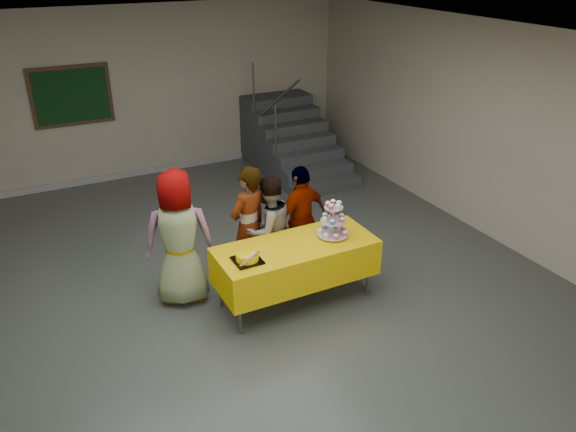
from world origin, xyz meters
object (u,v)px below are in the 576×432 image
(cupcake_stand, at_px, (333,222))
(bear_cake, at_px, (247,256))
(schoolchild_a, at_px, (179,238))
(schoolchild_b, at_px, (249,227))
(schoolchild_c, at_px, (268,230))
(staircase, at_px, (290,142))
(schoolchild_d, at_px, (301,218))
(noticeboard, at_px, (72,96))
(bake_table, at_px, (296,261))

(cupcake_stand, height_order, bear_cake, cupcake_stand)
(schoolchild_a, bearing_deg, schoolchild_b, -163.59)
(schoolchild_c, xyz_separation_m, staircase, (2.08, 3.48, -0.21))
(schoolchild_c, xyz_separation_m, schoolchild_d, (0.51, 0.09, 0.01))
(noticeboard, bearing_deg, bear_cake, -78.68)
(bake_table, xyz_separation_m, cupcake_stand, (0.49, -0.00, 0.40))
(noticeboard, bearing_deg, schoolchild_b, -72.65)
(bear_cake, xyz_separation_m, schoolchild_b, (0.33, 0.73, -0.05))
(bake_table, height_order, noticeboard, noticeboard)
(schoolchild_a, height_order, noticeboard, noticeboard)
(bear_cake, bearing_deg, staircase, 57.46)
(cupcake_stand, distance_m, schoolchild_b, 1.04)
(bake_table, xyz_separation_m, noticeboard, (-1.65, 4.92, 1.04))
(bear_cake, bearing_deg, cupcake_stand, 4.24)
(bake_table, distance_m, bear_cake, 0.71)
(schoolchild_a, distance_m, noticeboard, 4.35)
(schoolchild_c, bearing_deg, schoolchild_b, -20.81)
(bake_table, bearing_deg, schoolchild_b, 115.99)
(schoolchild_d, bearing_deg, schoolchild_c, -7.34)
(noticeboard, bearing_deg, bake_table, -71.47)
(bake_table, xyz_separation_m, schoolchild_a, (-1.18, 0.66, 0.27))
(bear_cake, relative_size, schoolchild_c, 0.25)
(schoolchild_c, bearing_deg, schoolchild_a, -14.47)
(bear_cake, height_order, schoolchild_c, schoolchild_c)
(schoolchild_c, bearing_deg, bear_cake, 38.73)
(schoolchild_a, distance_m, schoolchild_c, 1.12)
(cupcake_stand, bearing_deg, schoolchild_c, 132.78)
(bake_table, distance_m, schoolchild_c, 0.62)
(staircase, xyz_separation_m, noticeboard, (-3.66, 0.84, 1.11))
(bear_cake, bearing_deg, bake_table, 7.79)
(bake_table, relative_size, cupcake_stand, 4.22)
(bake_table, distance_m, schoolchild_b, 0.75)
(schoolchild_b, xyz_separation_m, schoolchild_c, (0.24, -0.04, -0.08))
(bear_cake, height_order, noticeboard, noticeboard)
(schoolchild_c, bearing_deg, staircase, -132.28)
(cupcake_stand, height_order, schoolchild_b, schoolchild_b)
(bake_table, distance_m, cupcake_stand, 0.63)
(schoolchild_a, relative_size, noticeboard, 1.28)
(bake_table, distance_m, schoolchild_d, 0.83)
(schoolchild_b, bearing_deg, cupcake_stand, 118.97)
(schoolchild_a, distance_m, schoolchild_d, 1.63)
(staircase, bearing_deg, bake_table, -116.27)
(noticeboard, bearing_deg, cupcake_stand, -66.52)
(bake_table, height_order, schoolchild_b, schoolchild_b)
(bake_table, xyz_separation_m, schoolchild_b, (-0.31, 0.64, 0.23))
(cupcake_stand, height_order, schoolchild_d, schoolchild_d)
(schoolchild_d, relative_size, noticeboard, 1.09)
(bake_table, height_order, cupcake_stand, cupcake_stand)
(cupcake_stand, height_order, schoolchild_c, schoolchild_c)
(bear_cake, distance_m, schoolchild_d, 1.34)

